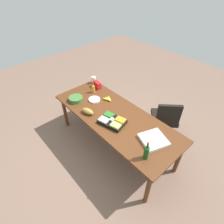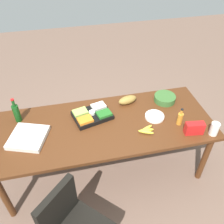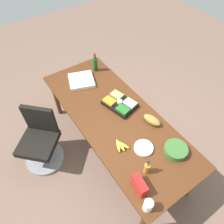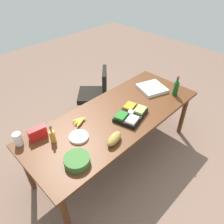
{
  "view_description": "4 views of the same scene",
  "coord_description": "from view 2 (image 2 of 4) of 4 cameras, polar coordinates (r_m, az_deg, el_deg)",
  "views": [
    {
      "loc": [
        -1.76,
        1.64,
        2.9
      ],
      "look_at": [
        0.07,
        0.0,
        0.84
      ],
      "focal_mm": 29.26,
      "sensor_mm": 36.0,
      "label": 1
    },
    {
      "loc": [
        -0.34,
        -1.94,
        2.67
      ],
      "look_at": [
        0.12,
        0.1,
        0.88
      ],
      "focal_mm": 38.85,
      "sensor_mm": 36.0,
      "label": 2
    },
    {
      "loc": [
        1.42,
        -1.01,
        2.9
      ],
      "look_at": [
        -0.05,
        -0.01,
        0.82
      ],
      "focal_mm": 33.72,
      "sensor_mm": 36.0,
      "label": 3
    },
    {
      "loc": [
        1.55,
        1.47,
        2.52
      ],
      "look_at": [
        0.06,
        -0.01,
        0.87
      ],
      "focal_mm": 34.25,
      "sensor_mm": 36.0,
      "label": 4
    }
  ],
  "objects": [
    {
      "name": "ground_plane",
      "position": [
        3.32,
        -1.64,
        -12.97
      ],
      "size": [
        10.0,
        10.0,
        0.0
      ],
      "primitive_type": "plane",
      "color": "brown"
    },
    {
      "name": "conference_table",
      "position": [
        2.77,
        -1.92,
        -4.09
      ],
      "size": [
        2.46,
        0.97,
        0.8
      ],
      "color": "#512A14",
      "rests_on": "ground"
    },
    {
      "name": "pizza_box",
      "position": [
        2.69,
        -19.12,
        -5.65
      ],
      "size": [
        0.46,
        0.46,
        0.05
      ],
      "primitive_type": "cube",
      "rotation": [
        0.0,
        0.0,
        -0.35
      ],
      "color": "silver",
      "rests_on": "conference_table"
    },
    {
      "name": "salad_bowl",
      "position": [
        3.09,
        12.31,
        3.17
      ],
      "size": [
        0.3,
        0.3,
        0.08
      ],
      "primitive_type": "cylinder",
      "rotation": [
        0.0,
        0.0,
        0.16
      ],
      "color": "#3A682F",
      "rests_on": "conference_table"
    },
    {
      "name": "veggie_tray",
      "position": [
        2.8,
        -4.68,
        -0.63
      ],
      "size": [
        0.48,
        0.4,
        0.09
      ],
      "color": "black",
      "rests_on": "conference_table"
    },
    {
      "name": "banana_bunch",
      "position": [
        2.65,
        8.03,
        -4.26
      ],
      "size": [
        0.19,
        0.15,
        0.04
      ],
      "color": "yellow",
      "rests_on": "conference_table"
    },
    {
      "name": "chip_bag_red",
      "position": [
        2.72,
        18.82,
        -3.64
      ],
      "size": [
        0.21,
        0.11,
        0.14
      ],
      "primitive_type": "cube",
      "rotation": [
        0.0,
        0.0,
        -0.14
      ],
      "color": "red",
      "rests_on": "conference_table"
    },
    {
      "name": "paper_plate_stack",
      "position": [
        2.84,
        9.99,
        -1.04
      ],
      "size": [
        0.26,
        0.26,
        0.03
      ],
      "primitive_type": "cylinder",
      "rotation": [
        0.0,
        0.0,
        -0.23
      ],
      "color": "white",
      "rests_on": "conference_table"
    },
    {
      "name": "dressing_bottle",
      "position": [
        2.78,
        15.72,
        -1.42
      ],
      "size": [
        0.06,
        0.06,
        0.21
      ],
      "color": "orange",
      "rests_on": "conference_table"
    },
    {
      "name": "mayo_jar",
      "position": [
        2.78,
        22.94,
        -3.68
      ],
      "size": [
        0.1,
        0.1,
        0.15
      ],
      "primitive_type": "cylinder",
      "rotation": [
        0.0,
        0.0,
        -0.16
      ],
      "color": "white",
      "rests_on": "conference_table"
    },
    {
      "name": "wine_bottle",
      "position": [
        2.89,
        -21.55,
        -0.14
      ],
      "size": [
        0.08,
        0.08,
        0.31
      ],
      "color": "#134616",
      "rests_on": "conference_table"
    },
    {
      "name": "bread_loaf",
      "position": [
        2.98,
        3.67,
        2.86
      ],
      "size": [
        0.26,
        0.17,
        0.1
      ],
      "primitive_type": "ellipsoid",
      "rotation": [
        0.0,
        0.0,
        0.25
      ],
      "color": "olive",
      "rests_on": "conference_table"
    }
  ]
}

